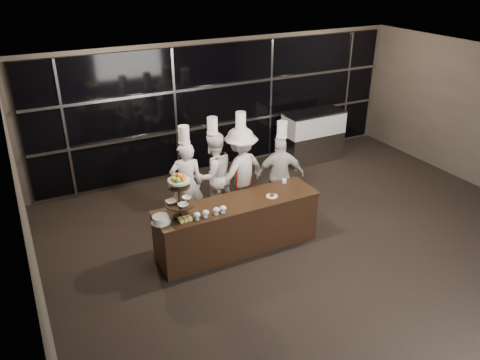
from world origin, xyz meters
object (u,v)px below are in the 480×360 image
display_stand (180,192)px  chef_b (214,175)px  chef_c (241,170)px  display_case (313,134)px  layer_cake (161,219)px  chef_a (187,183)px  buffet_counter (238,225)px  chef_d (280,174)px

display_stand → chef_b: chef_b is taller
display_stand → chef_c: bearing=34.8°
chef_b → display_case: bearing=22.6°
layer_cake → chef_a: chef_a is taller
chef_c → buffet_counter: bearing=-119.6°
chef_b → chef_c: bearing=-12.8°
chef_b → chef_d: bearing=-21.8°
buffet_counter → layer_cake: layer_cake is taller
display_case → chef_b: 3.54m
chef_a → chef_b: chef_b is taller
display_case → chef_a: bearing=-159.3°
layer_cake → chef_d: size_ratio=0.16×
chef_d → chef_b: bearing=158.2°
chef_a → chef_c: size_ratio=0.95×
display_stand → chef_a: chef_a is taller
buffet_counter → layer_cake: bearing=-177.9°
layer_cake → display_case: size_ratio=0.20×
display_stand → chef_c: (1.65, 1.15, -0.45)m
display_case → chef_d: (-2.08, -1.83, 0.12)m
display_stand → chef_d: chef_d is taller
display_case → chef_c: (-2.75, -1.47, 0.20)m
chef_d → buffet_counter: bearing=-149.1°
buffet_counter → chef_c: size_ratio=1.38×
layer_cake → chef_b: 1.99m
chef_a → layer_cake: bearing=-126.3°
chef_b → chef_a: bearing=-170.5°
buffet_counter → chef_d: 1.58m
chef_d → display_stand: bearing=-161.2°
buffet_counter → display_case: (3.40, 2.63, 0.22)m
display_case → layer_cake: bearing=-150.6°
chef_c → chef_d: 0.76m
layer_cake → chef_c: chef_c is taller
buffet_counter → chef_c: bearing=60.4°
display_case → chef_b: (-3.27, -1.36, 0.17)m
buffet_counter → chef_a: size_ratio=1.45×
chef_b → chef_d: (1.19, -0.48, -0.05)m
chef_c → chef_a: bearing=179.1°
layer_cake → chef_b: (1.48, 1.32, -0.11)m
display_case → chef_a: 4.12m
chef_a → chef_d: bearing=-12.0°
display_stand → display_case: display_stand is taller
chef_b → chef_c: size_ratio=0.97×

